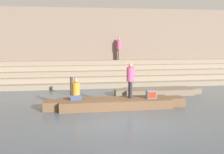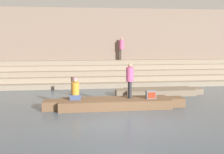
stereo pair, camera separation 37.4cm
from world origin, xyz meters
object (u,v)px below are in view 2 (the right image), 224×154
object	(u,v)px
person_standing	(130,78)
person_on_steps	(121,47)
moored_boat_shore	(159,91)
rowboat_main	(115,103)
tv_set	(151,94)
mooring_post	(73,86)
person_rowing	(75,91)

from	to	relation	value
person_standing	person_on_steps	xyz separation A→B (m)	(0.81, 7.96, 1.27)
person_standing	moored_boat_shore	size ratio (longest dim) A/B	0.33
moored_boat_shore	rowboat_main	bearing A→B (deg)	-135.75
rowboat_main	tv_set	world-z (taller)	tv_set
rowboat_main	person_on_steps	distance (m)	8.63
rowboat_main	mooring_post	xyz separation A→B (m)	(-2.11, 3.18, 0.31)
rowboat_main	person_standing	size ratio (longest dim) A/B	3.99
mooring_post	tv_set	bearing A→B (deg)	-39.78
tv_set	mooring_post	xyz separation A→B (m)	(-3.87, 3.22, -0.08)
rowboat_main	person_rowing	world-z (taller)	person_rowing
person_standing	mooring_post	distance (m)	4.25
person_standing	tv_set	size ratio (longest dim) A/B	3.68
person_rowing	moored_boat_shore	size ratio (longest dim) A/B	0.20
tv_set	person_on_steps	bearing A→B (deg)	91.84
tv_set	moored_boat_shore	world-z (taller)	tv_set
rowboat_main	moored_boat_shore	size ratio (longest dim) A/B	1.30
moored_boat_shore	person_rowing	bearing A→B (deg)	-149.89
person_rowing	mooring_post	world-z (taller)	person_rowing
moored_boat_shore	mooring_post	size ratio (longest dim) A/B	4.81
person_standing	rowboat_main	bearing A→B (deg)	-166.49
moored_boat_shore	person_on_steps	xyz separation A→B (m)	(-1.46, 5.42, 2.48)
rowboat_main	tv_set	distance (m)	1.80
person_standing	moored_boat_shore	world-z (taller)	person_standing
person_on_steps	rowboat_main	bearing A→B (deg)	100.06
tv_set	person_on_steps	distance (m)	8.43
tv_set	mooring_post	bearing A→B (deg)	140.73
tv_set	person_on_steps	world-z (taller)	person_on_steps
mooring_post	person_on_steps	distance (m)	6.53
person_on_steps	moored_boat_shore	bearing A→B (deg)	126.07
person_standing	mooring_post	xyz separation A→B (m)	(-2.87, 3.01, -0.86)
moored_boat_shore	person_standing	bearing A→B (deg)	-129.38
rowboat_main	mooring_post	distance (m)	3.83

